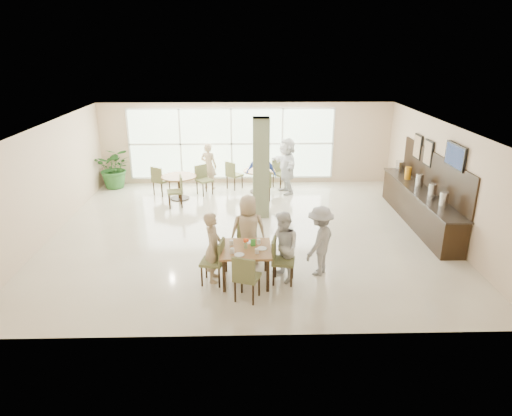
{
  "coord_description": "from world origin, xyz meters",
  "views": [
    {
      "loc": [
        -0.05,
        -11.03,
        4.67
      ],
      "look_at": [
        0.2,
        -1.2,
        1.1
      ],
      "focal_mm": 32.0,
      "sensor_mm": 36.0,
      "label": 1
    }
  ],
  "objects_px": {
    "main_table": "(246,252)",
    "teen_right": "(283,247)",
    "adult_standing": "(209,166)",
    "buffet_counter": "(420,204)",
    "adult_b": "(287,166)",
    "teen_standing": "(320,241)",
    "potted_plant": "(115,168)",
    "round_table_right": "(259,176)",
    "round_table_left": "(179,181)",
    "adult_a": "(261,174)",
    "teen_left": "(213,247)",
    "teen_far": "(248,230)"
  },
  "relations": [
    {
      "from": "main_table",
      "to": "teen_left",
      "type": "height_order",
      "value": "teen_left"
    },
    {
      "from": "buffet_counter",
      "to": "adult_b",
      "type": "xyz_separation_m",
      "value": [
        -3.39,
        2.82,
        0.36
      ]
    },
    {
      "from": "round_table_right",
      "to": "buffet_counter",
      "type": "bearing_deg",
      "value": -34.17
    },
    {
      "from": "potted_plant",
      "to": "teen_standing",
      "type": "xyz_separation_m",
      "value": [
        5.95,
        -6.35,
        0.06
      ]
    },
    {
      "from": "main_table",
      "to": "adult_b",
      "type": "relative_size",
      "value": 0.56
    },
    {
      "from": "potted_plant",
      "to": "teen_left",
      "type": "relative_size",
      "value": 0.94
    },
    {
      "from": "round_table_left",
      "to": "potted_plant",
      "type": "height_order",
      "value": "potted_plant"
    },
    {
      "from": "potted_plant",
      "to": "adult_b",
      "type": "relative_size",
      "value": 0.77
    },
    {
      "from": "round_table_right",
      "to": "potted_plant",
      "type": "relative_size",
      "value": 0.74
    },
    {
      "from": "teen_far",
      "to": "adult_standing",
      "type": "bearing_deg",
      "value": -83.78
    },
    {
      "from": "potted_plant",
      "to": "main_table",
      "type": "bearing_deg",
      "value": -56.54
    },
    {
      "from": "adult_a",
      "to": "adult_standing",
      "type": "xyz_separation_m",
      "value": [
        -1.71,
        1.25,
        -0.06
      ]
    },
    {
      "from": "teen_far",
      "to": "teen_right",
      "type": "distance_m",
      "value": 1.07
    },
    {
      "from": "buffet_counter",
      "to": "teen_right",
      "type": "height_order",
      "value": "buffet_counter"
    },
    {
      "from": "main_table",
      "to": "teen_standing",
      "type": "xyz_separation_m",
      "value": [
        1.56,
        0.3,
        0.09
      ]
    },
    {
      "from": "round_table_right",
      "to": "adult_standing",
      "type": "bearing_deg",
      "value": 165.58
    },
    {
      "from": "potted_plant",
      "to": "teen_standing",
      "type": "height_order",
      "value": "teen_standing"
    },
    {
      "from": "round_table_left",
      "to": "round_table_right",
      "type": "height_order",
      "value": "same"
    },
    {
      "from": "teen_right",
      "to": "round_table_left",
      "type": "bearing_deg",
      "value": -176.86
    },
    {
      "from": "round_table_right",
      "to": "adult_b",
      "type": "distance_m",
      "value": 0.96
    },
    {
      "from": "main_table",
      "to": "teen_right",
      "type": "height_order",
      "value": "teen_right"
    },
    {
      "from": "teen_standing",
      "to": "adult_a",
      "type": "distance_m",
      "value": 5.03
    },
    {
      "from": "round_table_left",
      "to": "buffet_counter",
      "type": "distance_m",
      "value": 7.19
    },
    {
      "from": "main_table",
      "to": "round_table_right",
      "type": "distance_m",
      "value": 6.05
    },
    {
      "from": "potted_plant",
      "to": "teen_far",
      "type": "distance_m",
      "value": 7.32
    },
    {
      "from": "round_table_right",
      "to": "potted_plant",
      "type": "height_order",
      "value": "potted_plant"
    },
    {
      "from": "round_table_left",
      "to": "teen_left",
      "type": "xyz_separation_m",
      "value": [
        1.41,
        -5.32,
        0.17
      ]
    },
    {
      "from": "round_table_right",
      "to": "adult_b",
      "type": "bearing_deg",
      "value": -5.44
    },
    {
      "from": "teen_right",
      "to": "adult_standing",
      "type": "distance_m",
      "value": 6.73
    },
    {
      "from": "round_table_left",
      "to": "teen_far",
      "type": "distance_m",
      "value": 5.04
    },
    {
      "from": "teen_far",
      "to": "teen_standing",
      "type": "height_order",
      "value": "teen_far"
    },
    {
      "from": "round_table_left",
      "to": "teen_standing",
      "type": "distance_m",
      "value": 6.26
    },
    {
      "from": "main_table",
      "to": "adult_a",
      "type": "height_order",
      "value": "adult_a"
    },
    {
      "from": "teen_left",
      "to": "teen_right",
      "type": "height_order",
      "value": "same"
    },
    {
      "from": "round_table_left",
      "to": "round_table_right",
      "type": "bearing_deg",
      "value": 14.02
    },
    {
      "from": "potted_plant",
      "to": "teen_left",
      "type": "xyz_separation_m",
      "value": [
        3.73,
        -6.58,
        0.04
      ]
    },
    {
      "from": "teen_far",
      "to": "adult_a",
      "type": "distance_m",
      "value": 4.4
    },
    {
      "from": "teen_standing",
      "to": "main_table",
      "type": "bearing_deg",
      "value": -45.09
    },
    {
      "from": "adult_a",
      "to": "round_table_right",
      "type": "bearing_deg",
      "value": 115.57
    },
    {
      "from": "teen_right",
      "to": "adult_b",
      "type": "xyz_separation_m",
      "value": [
        0.59,
        5.91,
        0.17
      ]
    },
    {
      "from": "adult_a",
      "to": "adult_b",
      "type": "distance_m",
      "value": 1.13
    },
    {
      "from": "teen_far",
      "to": "adult_a",
      "type": "xyz_separation_m",
      "value": [
        0.44,
        4.38,
        0.04
      ]
    },
    {
      "from": "teen_far",
      "to": "teen_standing",
      "type": "xyz_separation_m",
      "value": [
        1.5,
        -0.53,
        -0.04
      ]
    },
    {
      "from": "round_table_left",
      "to": "teen_right",
      "type": "xyz_separation_m",
      "value": [
        2.84,
        -5.36,
        0.17
      ]
    },
    {
      "from": "teen_far",
      "to": "round_table_right",
      "type": "bearing_deg",
      "value": -101.0
    },
    {
      "from": "potted_plant",
      "to": "teen_right",
      "type": "xyz_separation_m",
      "value": [
        5.16,
        -6.62,
        0.04
      ]
    },
    {
      "from": "main_table",
      "to": "teen_standing",
      "type": "height_order",
      "value": "teen_standing"
    },
    {
      "from": "potted_plant",
      "to": "buffet_counter",
      "type": "bearing_deg",
      "value": -21.08
    },
    {
      "from": "teen_far",
      "to": "teen_right",
      "type": "relative_size",
      "value": 1.07
    },
    {
      "from": "adult_b",
      "to": "adult_standing",
      "type": "height_order",
      "value": "adult_b"
    }
  ]
}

